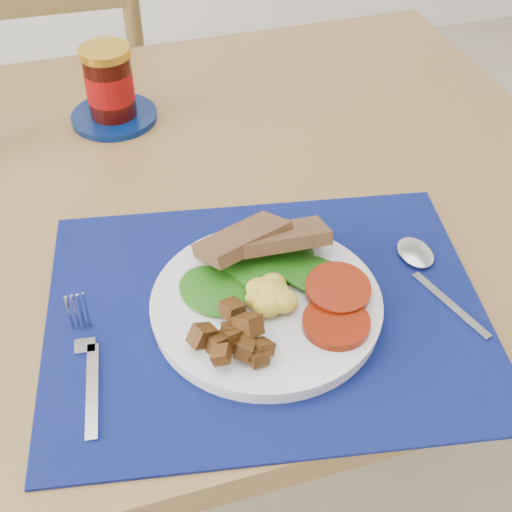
{
  "coord_description": "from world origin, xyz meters",
  "views": [
    {
      "loc": [
        -0.01,
        -0.59,
        1.35
      ],
      "look_at": [
        0.16,
        -0.02,
        0.8
      ],
      "focal_mm": 50.0,
      "sensor_mm": 36.0,
      "label": 1
    }
  ],
  "objects": [
    {
      "name": "table",
      "position": [
        0.0,
        0.2,
        0.67
      ],
      "size": [
        1.4,
        0.9,
        0.75
      ],
      "color": "brown",
      "rests_on": "ground"
    },
    {
      "name": "chair_far",
      "position": [
        -0.02,
        0.84,
        0.54
      ],
      "size": [
        0.41,
        0.39,
        1.05
      ],
      "rotation": [
        0.0,
        0.0,
        3.1
      ],
      "color": "brown",
      "rests_on": "ground"
    },
    {
      "name": "placemat",
      "position": [
        0.16,
        -0.06,
        0.75
      ],
      "size": [
        0.56,
        0.47,
        0.0
      ],
      "primitive_type": "cube",
      "rotation": [
        0.0,
        0.0,
        -0.17
      ],
      "color": "black",
      "rests_on": "table"
    },
    {
      "name": "breakfast_plate",
      "position": [
        0.16,
        -0.06,
        0.77
      ],
      "size": [
        0.26,
        0.26,
        0.06
      ],
      "rotation": [
        0.0,
        0.0,
        0.19
      ],
      "color": "silver",
      "rests_on": "placemat"
    },
    {
      "name": "fork",
      "position": [
        -0.04,
        -0.07,
        0.76
      ],
      "size": [
        0.03,
        0.17,
        0.0
      ],
      "rotation": [
        0.0,
        0.0,
        -0.14
      ],
      "color": "#B2B5BA",
      "rests_on": "placemat"
    },
    {
      "name": "spoon",
      "position": [
        0.37,
        -0.05,
        0.76
      ],
      "size": [
        0.04,
        0.18,
        0.01
      ],
      "rotation": [
        0.0,
        0.0,
        0.27
      ],
      "color": "#B2B5BA",
      "rests_on": "placemat"
    },
    {
      "name": "jam_on_saucer",
      "position": [
        0.06,
        0.41,
        0.8
      ],
      "size": [
        0.13,
        0.13,
        0.12
      ],
      "color": "#04174A",
      "rests_on": "table"
    }
  ]
}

